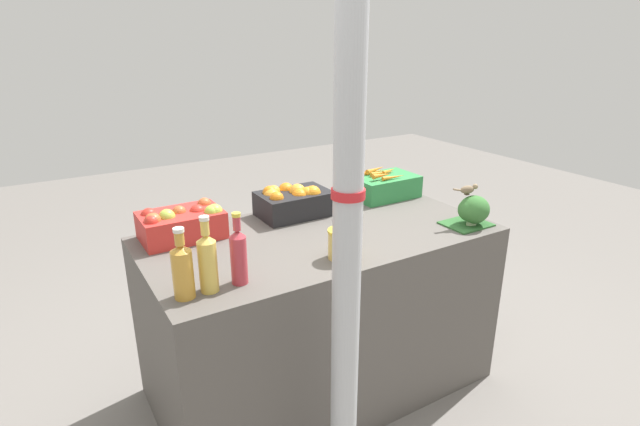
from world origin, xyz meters
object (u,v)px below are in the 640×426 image
Objects in this scene: carrot_crate at (384,186)px; juice_bottle_ruby at (239,255)px; apple_crate at (181,223)px; support_pole at (347,228)px; orange_crate at (293,201)px; pickle_jar at (341,244)px; juice_bottle_amber at (182,269)px; juice_bottle_golden at (208,261)px; sparrow_bird at (468,189)px; broccoli_pile at (473,210)px.

carrot_crate is 1.24m from juice_bottle_ruby.
support_pole is at bearing -72.93° from apple_crate.
pickle_jar is (-0.07, -0.56, -0.01)m from orange_crate.
orange_crate is at bearing 82.41° from pickle_jar.
juice_bottle_golden reaches higher than juice_bottle_amber.
pickle_jar is at bearing -47.74° from apple_crate.
carrot_crate is at bearing 0.12° from orange_crate.
support_pole is at bearing -47.76° from juice_bottle_golden.
support_pole reaches higher than juice_bottle_ruby.
pickle_jar is 0.95× the size of sparrow_bird.
juice_bottle_golden is at bearing 178.26° from broccoli_pile.
support_pole is 7.99× the size of juice_bottle_golden.
sparrow_bird reaches higher than pickle_jar.
support_pole reaches higher than orange_crate.
juice_bottle_amber reaches higher than orange_crate.
apple_crate is 1.36m from sparrow_bird.
carrot_crate is at bearing 97.79° from broccoli_pile.
support_pole reaches higher than carrot_crate.
juice_bottle_amber is 0.09m from juice_bottle_golden.
apple_crate is at bearing 170.34° from sparrow_bird.
orange_crate is 0.91m from juice_bottle_amber.
apple_crate is 0.75m from pickle_jar.
juice_bottle_amber is 0.94× the size of juice_bottle_ruby.
broccoli_pile is at bearing 19.26° from support_pole.
carrot_crate is at bearing 40.16° from pickle_jar.
juice_bottle_ruby reaches higher than pickle_jar.
apple_crate is 0.58m from orange_crate.
pickle_jar is 0.74m from sparrow_bird.
juice_bottle_ruby reaches higher than orange_crate.
support_pole is 17.24× the size of sparrow_bird.
broccoli_pile is (0.08, -0.59, 0.01)m from carrot_crate.
orange_crate is at bearing 36.75° from juice_bottle_amber.
apple_crate is 2.70× the size of sparrow_bird.
apple_crate is 1.00× the size of carrot_crate.
juice_bottle_ruby is (0.12, -0.00, -0.00)m from juice_bottle_golden.
carrot_crate is 0.59m from broccoli_pile.
juice_bottle_golden is at bearing -156.00° from carrot_crate.
support_pole is at bearing -59.25° from juice_bottle_ruby.
juice_bottle_amber is 1.39m from sparrow_bird.
juice_bottle_amber is 0.66m from pickle_jar.
juice_bottle_golden is (-0.64, -0.55, 0.04)m from orange_crate.
juice_bottle_amber is (-0.43, 0.38, -0.20)m from support_pole.
sparrow_bird is at bearing -0.45° from juice_bottle_golden.
broccoli_pile is at bearing -82.21° from carrot_crate.
juice_bottle_ruby reaches higher than carrot_crate.
juice_bottle_ruby is at bearing -0.00° from juice_bottle_golden.
carrot_crate is 2.86× the size of pickle_jar.
carrot_crate is 0.87m from pickle_jar.
apple_crate is 1.38m from broccoli_pile.
broccoli_pile is at bearing -45.69° from sparrow_bird.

